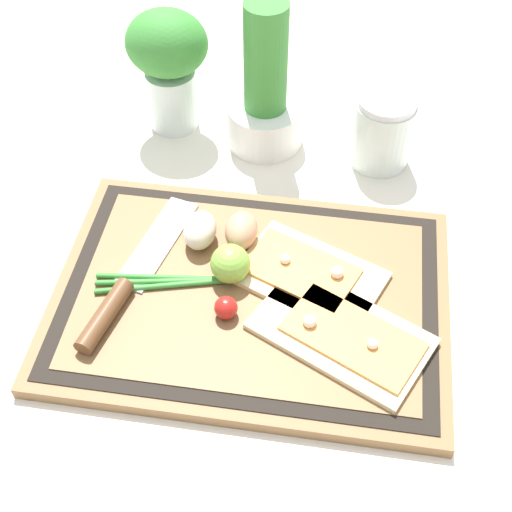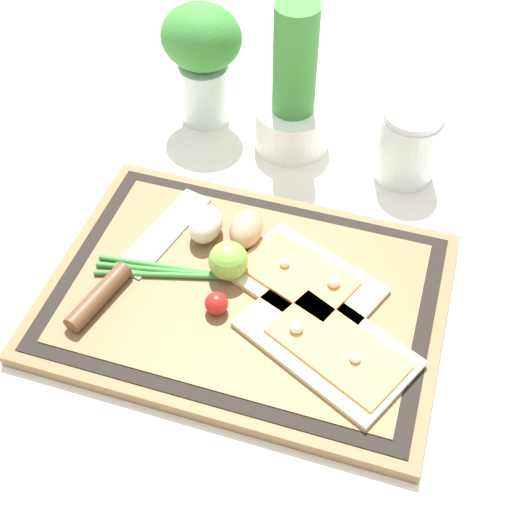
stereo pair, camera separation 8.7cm
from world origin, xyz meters
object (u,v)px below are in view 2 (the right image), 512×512
at_px(herb_pot, 293,100).
at_px(cherry_tomato_red, 216,303).
at_px(pizza_slice_near, 329,344).
at_px(herb_glass, 202,54).
at_px(lime, 228,261).
at_px(knife, 119,277).
at_px(egg_brown, 246,229).
at_px(pizza_slice_far, 305,280).
at_px(egg_pink, 206,224).
at_px(sauce_jar, 407,148).

bearing_deg(herb_pot, cherry_tomato_red, -89.46).
bearing_deg(pizza_slice_near, herb_pot, 111.72).
bearing_deg(herb_glass, lime, -65.17).
xyz_separation_m(knife, egg_brown, (0.13, 0.11, 0.01)).
relative_size(lime, cherry_tomato_red, 1.76).
bearing_deg(pizza_slice_far, pizza_slice_near, -58.66).
height_order(knife, lime, lime).
relative_size(egg_pink, lime, 1.19).
bearing_deg(herb_pot, pizza_slice_far, -71.45).
xyz_separation_m(pizza_slice_far, herb_pot, (-0.09, 0.27, 0.05)).
bearing_deg(sauce_jar, knife, -132.77).
xyz_separation_m(herb_pot, herb_glass, (-0.14, 0.02, 0.03)).
height_order(pizza_slice_near, cherry_tomato_red, cherry_tomato_red).
xyz_separation_m(knife, herb_glass, (-0.02, 0.36, 0.08)).
xyz_separation_m(egg_pink, herb_glass, (-0.09, 0.25, 0.07)).
bearing_deg(pizza_slice_far, cherry_tomato_red, -141.17).
xyz_separation_m(pizza_slice_near, pizza_slice_far, (-0.05, 0.08, 0.00)).
relative_size(pizza_slice_far, cherry_tomato_red, 7.26).
bearing_deg(pizza_slice_near, cherry_tomato_red, 175.74).
height_order(egg_brown, sauce_jar, sauce_jar).
bearing_deg(egg_brown, herb_glass, 120.47).
distance_m(herb_pot, sauce_jar, 0.17).
bearing_deg(lime, herb_pot, 89.70).
height_order(cherry_tomato_red, sauce_jar, sauce_jar).
bearing_deg(knife, pizza_slice_near, -3.58).
bearing_deg(herb_glass, herb_pot, -8.32).
distance_m(pizza_slice_near, herb_glass, 0.47).
bearing_deg(herb_glass, cherry_tomato_red, -68.10).
xyz_separation_m(egg_pink, herb_pot, (0.05, 0.23, 0.04)).
bearing_deg(egg_pink, knife, -126.03).
height_order(egg_pink, herb_pot, herb_pot).
bearing_deg(cherry_tomato_red, herb_pot, 90.54).
height_order(pizza_slice_far, lime, lime).
distance_m(knife, egg_pink, 0.13).
relative_size(pizza_slice_far, herb_pot, 0.89).
height_order(pizza_slice_near, egg_pink, egg_pink).
height_order(egg_pink, sauce_jar, sauce_jar).
distance_m(egg_pink, sauce_jar, 0.31).
bearing_deg(herb_glass, knife, -87.08).
bearing_deg(egg_brown, cherry_tomato_red, -89.44).
height_order(sauce_jar, herb_glass, herb_glass).
height_order(pizza_slice_far, egg_pink, egg_pink).
bearing_deg(egg_brown, pizza_slice_far, -27.41).
relative_size(lime, sauce_jar, 0.45).
distance_m(lime, cherry_tomato_red, 0.06).
bearing_deg(egg_brown, pizza_slice_near, -42.59).
relative_size(egg_pink, herb_pot, 0.26).
relative_size(pizza_slice_far, lime, 4.13).
bearing_deg(herb_glass, egg_brown, -59.53).
xyz_separation_m(egg_brown, egg_pink, (-0.05, -0.01, 0.00)).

